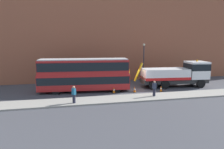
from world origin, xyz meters
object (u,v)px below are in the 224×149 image
object	(u,v)px
double_decker_bus	(84,74)
street_lamp	(144,59)
pedestrian_onlooker	(74,95)
pedestrian_bystander	(154,89)
traffic_cone_near_bus	(114,90)
traffic_cone_near_truck	(161,89)
traffic_cone_midway	(135,90)
recovery_tow_truck	(177,74)

from	to	relation	value
double_decker_bus	street_lamp	xyz separation A→B (m)	(9.50, 4.55, 1.24)
double_decker_bus	pedestrian_onlooker	size ratio (longest dim) A/B	6.54
pedestrian_bystander	traffic_cone_near_bus	world-z (taller)	pedestrian_bystander
street_lamp	traffic_cone_near_truck	bearing A→B (deg)	-92.13
traffic_cone_midway	traffic_cone_near_truck	world-z (taller)	same
traffic_cone_midway	street_lamp	world-z (taller)	street_lamp
pedestrian_bystander	street_lamp	world-z (taller)	street_lamp
traffic_cone_midway	street_lamp	bearing A→B (deg)	60.91
street_lamp	traffic_cone_midway	bearing A→B (deg)	-119.09
recovery_tow_truck	traffic_cone_near_bus	world-z (taller)	recovery_tow_truck
double_decker_bus	traffic_cone_near_bus	bearing A→B (deg)	-21.41
double_decker_bus	street_lamp	size ratio (longest dim) A/B	1.92
traffic_cone_near_truck	street_lamp	bearing A→B (deg)	87.87
recovery_tow_truck	pedestrian_onlooker	bearing A→B (deg)	-155.09
traffic_cone_near_bus	traffic_cone_near_truck	distance (m)	5.89
recovery_tow_truck	traffic_cone_near_bus	bearing A→B (deg)	-165.32
recovery_tow_truck	traffic_cone_near_truck	xyz separation A→B (m)	(-3.40, -2.16, -1.42)
traffic_cone_near_bus	traffic_cone_near_truck	size ratio (longest dim) A/B	1.00
recovery_tow_truck	pedestrian_bystander	bearing A→B (deg)	-135.55
pedestrian_onlooker	traffic_cone_midway	size ratio (longest dim) A/B	2.38
traffic_cone_near_bus	double_decker_bus	bearing A→B (deg)	153.84
pedestrian_onlooker	traffic_cone_near_bus	distance (m)	6.05
pedestrian_onlooker	street_lamp	world-z (taller)	street_lamp
pedestrian_bystander	traffic_cone_near_bus	size ratio (longest dim) A/B	2.38
double_decker_bus	pedestrian_bystander	world-z (taller)	double_decker_bus
traffic_cone_near_bus	traffic_cone_midway	distance (m)	2.55
recovery_tow_truck	double_decker_bus	xyz separation A→B (m)	(-12.65, 0.04, 0.47)
pedestrian_onlooker	pedestrian_bystander	xyz separation A→B (m)	(8.77, 0.75, 0.00)
recovery_tow_truck	traffic_cone_midway	distance (m)	7.11
traffic_cone_near_bus	street_lamp	world-z (taller)	street_lamp
recovery_tow_truck	double_decker_bus	distance (m)	12.66
traffic_cone_near_bus	traffic_cone_midway	xyz separation A→B (m)	(2.54, -0.21, 0.00)
recovery_tow_truck	street_lamp	bearing A→B (deg)	129.23
recovery_tow_truck	traffic_cone_near_truck	bearing A→B (deg)	-142.90
pedestrian_onlooker	pedestrian_bystander	distance (m)	8.81
pedestrian_onlooker	traffic_cone_near_bus	xyz separation A→B (m)	(4.85, 3.56, -0.64)
recovery_tow_truck	street_lamp	xyz separation A→B (m)	(-3.15, 4.59, 1.71)
pedestrian_onlooker	pedestrian_bystander	size ratio (longest dim) A/B	1.00
traffic_cone_near_truck	street_lamp	distance (m)	7.44
double_decker_bus	traffic_cone_near_bus	xyz separation A→B (m)	(3.38, -1.66, -1.89)
traffic_cone_near_bus	traffic_cone_near_truck	bearing A→B (deg)	-5.20
pedestrian_bystander	traffic_cone_near_truck	size ratio (longest dim) A/B	2.38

